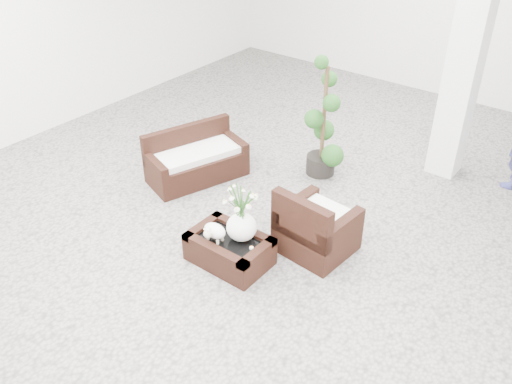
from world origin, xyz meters
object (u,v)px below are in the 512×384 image
Objects in this scene: coffee_table at (230,250)px; armchair at (318,220)px; topiary at (324,119)px; loveseat at (196,156)px.

coffee_table is 1.09× the size of armchair.
armchair is at bearing -59.48° from topiary.
coffee_table is at bearing -83.98° from topiary.
topiary reaches higher than coffee_table.
armchair reaches higher than coffee_table.
coffee_table is 0.67× the size of loveseat.
topiary is at bearing 96.02° from coffee_table.
loveseat is (-1.54, 1.12, 0.20)m from coffee_table.
coffee_table is at bearing 55.46° from armchair.
armchair is 2.22m from loveseat.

